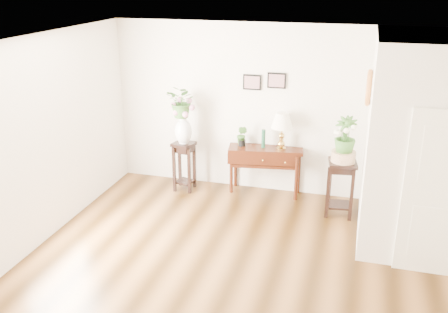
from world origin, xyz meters
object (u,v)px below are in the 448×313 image
at_px(table_lamp, 282,129).
at_px(plant_stand_a, 184,166).
at_px(console_table, 265,170).
at_px(plant_stand_b, 340,188).

distance_m(table_lamp, plant_stand_a, 1.78).
xyz_separation_m(console_table, table_lamp, (0.26, 0.00, 0.75)).
relative_size(console_table, plant_stand_a, 1.44).
xyz_separation_m(table_lamp, plant_stand_a, (-1.61, -0.23, -0.74)).
bearing_deg(plant_stand_b, table_lamp, 155.27).
distance_m(console_table, table_lamp, 0.80).
xyz_separation_m(console_table, plant_stand_b, (1.26, -0.46, 0.03)).
distance_m(console_table, plant_stand_b, 1.35).
relative_size(console_table, table_lamp, 1.96).
distance_m(plant_stand_a, plant_stand_b, 2.63).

